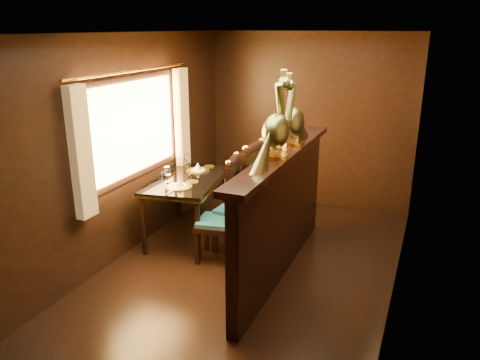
# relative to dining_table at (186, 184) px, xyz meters

# --- Properties ---
(ground) EXTENTS (5.00, 5.00, 0.00)m
(ground) POSITION_rel_dining_table_xyz_m (1.06, -0.72, -0.71)
(ground) COLOR black
(ground) RESTS_ON ground
(room_shell) EXTENTS (3.04, 5.04, 2.52)m
(room_shell) POSITION_rel_dining_table_xyz_m (0.97, -0.70, 0.88)
(room_shell) COLOR black
(room_shell) RESTS_ON ground
(partition) EXTENTS (0.26, 2.70, 1.36)m
(partition) POSITION_rel_dining_table_xyz_m (1.38, -0.42, 0.01)
(partition) COLOR black
(partition) RESTS_ON ground
(dining_table) EXTENTS (1.01, 1.44, 0.98)m
(dining_table) POSITION_rel_dining_table_xyz_m (0.00, 0.00, 0.00)
(dining_table) COLOR black
(dining_table) RESTS_ON ground
(chair_left) EXTENTS (0.52, 0.54, 1.24)m
(chair_left) POSITION_rel_dining_table_xyz_m (0.72, -0.38, -0.06)
(chair_left) COLOR black
(chair_left) RESTS_ON ground
(chair_right) EXTENTS (0.52, 0.55, 1.35)m
(chair_right) POSITION_rel_dining_table_xyz_m (0.85, -0.10, -0.00)
(chair_right) COLOR black
(chair_right) RESTS_ON ground
(peacock_left) EXTENTS (0.26, 0.69, 0.82)m
(peacock_left) POSITION_rel_dining_table_xyz_m (1.38, -0.69, 1.06)
(peacock_left) COLOR #184A3A
(peacock_left) RESTS_ON partition
(peacock_right) EXTENTS (0.24, 0.65, 0.77)m
(peacock_right) POSITION_rel_dining_table_xyz_m (1.38, -0.13, 1.04)
(peacock_right) COLOR #184A3A
(peacock_right) RESTS_ON partition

